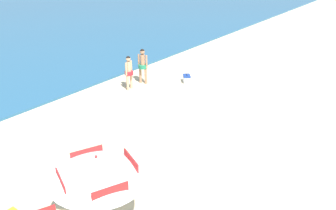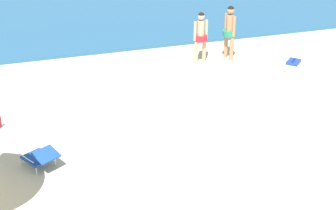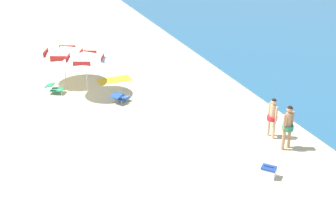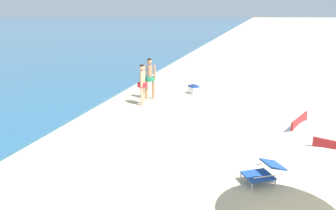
{
  "view_description": "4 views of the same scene",
  "coord_description": "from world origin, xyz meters",
  "px_view_note": "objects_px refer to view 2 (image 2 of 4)",
  "views": [
    {
      "loc": [
        -9.1,
        -3.55,
        6.6
      ],
      "look_at": [
        -0.16,
        3.57,
        1.18
      ],
      "focal_mm": 36.98,
      "sensor_mm": 36.0,
      "label": 1
    },
    {
      "loc": [
        -3.6,
        -6.78,
        6.27
      ],
      "look_at": [
        -0.37,
        3.55,
        0.8
      ],
      "focal_mm": 54.25,
      "sensor_mm": 36.0,
      "label": 2
    },
    {
      "loc": [
        15.57,
        -1.9,
        8.72
      ],
      "look_at": [
        -0.3,
        4.2,
        1.0
      ],
      "focal_mm": 48.27,
      "sensor_mm": 36.0,
      "label": 3
    },
    {
      "loc": [
        -10.31,
        3.32,
        3.63
      ],
      "look_at": [
        -0.83,
        5.87,
        0.89
      ],
      "focal_mm": 34.86,
      "sensor_mm": 36.0,
      "label": 4
    }
  ],
  "objects_px": {
    "lounge_chair_under_umbrella": "(41,157)",
    "person_standing_beside": "(230,29)",
    "cooler_box": "(293,67)",
    "person_standing_near_shore": "(201,34)"
  },
  "relations": [
    {
      "from": "lounge_chair_under_umbrella",
      "to": "person_standing_beside",
      "type": "xyz_separation_m",
      "value": [
        6.51,
        4.77,
        0.76
      ]
    },
    {
      "from": "person_standing_beside",
      "to": "cooler_box",
      "type": "height_order",
      "value": "person_standing_beside"
    },
    {
      "from": "lounge_chair_under_umbrella",
      "to": "cooler_box",
      "type": "bearing_deg",
      "value": 21.1
    },
    {
      "from": "person_standing_near_shore",
      "to": "cooler_box",
      "type": "xyz_separation_m",
      "value": [
        2.47,
        -1.67,
        -0.77
      ]
    },
    {
      "from": "lounge_chair_under_umbrella",
      "to": "person_standing_near_shore",
      "type": "relative_size",
      "value": 0.59
    },
    {
      "from": "person_standing_near_shore",
      "to": "cooler_box",
      "type": "distance_m",
      "value": 3.08
    },
    {
      "from": "person_standing_near_shore",
      "to": "cooler_box",
      "type": "bearing_deg",
      "value": -34.06
    },
    {
      "from": "cooler_box",
      "to": "person_standing_beside",
      "type": "bearing_deg",
      "value": 130.75
    },
    {
      "from": "lounge_chair_under_umbrella",
      "to": "person_standing_near_shore",
      "type": "bearing_deg",
      "value": 40.8
    },
    {
      "from": "lounge_chair_under_umbrella",
      "to": "person_standing_beside",
      "type": "relative_size",
      "value": 0.55
    }
  ]
}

